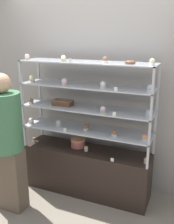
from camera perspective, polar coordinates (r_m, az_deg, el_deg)
name	(u,v)px	position (r m, az deg, el deg)	size (l,w,h in m)	color
ground_plane	(87,190)	(3.56, 0.00, -16.70)	(20.00, 20.00, 0.00)	gray
back_wall	(98,87)	(3.36, 2.36, 5.39)	(8.00, 0.05, 2.60)	gray
display_base	(87,170)	(3.41, 0.00, -12.60)	(1.57, 0.41, 0.58)	black
display_riser_lower	(87,130)	(3.17, 0.00, -3.99)	(1.57, 0.41, 0.27)	#B7B7BC
display_riser_middle	(87,109)	(3.09, 0.00, 0.68)	(1.57, 0.41, 0.27)	#B7B7BC
display_riser_upper	(87,86)	(3.02, 0.00, 5.58)	(1.57, 0.41, 0.27)	#B7B7BC
display_riser_top	(87,63)	(2.98, 0.00, 10.65)	(1.57, 0.41, 0.27)	#B7B7BC
layer_cake_centerpiece	(78,143)	(3.32, -1.98, -6.72)	(0.18, 0.18, 0.11)	#C66660
sheet_cake_frosted	(63,103)	(3.19, -5.31, 2.07)	(0.25, 0.14, 0.07)	brown
cupcake_0	(34,139)	(3.55, -11.41, -5.87)	(0.05, 0.05, 0.07)	white
cupcake_1	(86,149)	(3.21, -0.20, -7.98)	(0.05, 0.05, 0.07)	beige
cupcake_2	(146,161)	(3.01, 12.72, -10.26)	(0.05, 0.05, 0.07)	white
price_tag_0	(112,160)	(2.99, 5.51, -10.34)	(0.04, 0.00, 0.04)	white
cupcake_3	(31,121)	(3.42, -12.04, -1.90)	(0.06, 0.06, 0.08)	#CCB28C
cupcake_4	(58,123)	(3.28, -6.25, -2.44)	(0.06, 0.06, 0.08)	white
cupcake_5	(86,127)	(3.12, -0.22, -3.33)	(0.06, 0.06, 0.08)	white
cupcake_6	(114,133)	(2.96, 5.99, -4.56)	(0.06, 0.06, 0.08)	white
cupcake_7	(145,138)	(2.89, 12.43, -5.49)	(0.06, 0.06, 0.08)	white
price_tag_1	(65,130)	(3.08, -4.85, -3.93)	(0.04, 0.00, 0.04)	white
cupcake_8	(31,101)	(3.32, -12.08, 2.34)	(0.06, 0.06, 0.07)	beige
cupcake_9	(103,109)	(2.90, 3.50, 0.57)	(0.06, 0.06, 0.07)	#CCB28C
cupcake_10	(149,113)	(2.83, 13.26, -0.29)	(0.06, 0.06, 0.07)	white
price_tag_2	(114,114)	(2.78, 5.96, -0.45)	(0.04, 0.00, 0.04)	white
cupcake_11	(32,79)	(3.32, -11.87, 7.15)	(0.07, 0.07, 0.08)	#CCB28C
cupcake_12	(64,82)	(3.03, -4.96, 6.54)	(0.07, 0.07, 0.08)	#CCB28C
cupcake_13	(103,85)	(2.84, 3.54, 5.89)	(0.07, 0.07, 0.08)	beige
cupcake_14	(150,89)	(2.73, 13.58, 4.98)	(0.07, 0.07, 0.08)	white
price_tag_3	(116,89)	(2.71, 6.27, 4.97)	(0.04, 0.00, 0.04)	white
cupcake_15	(27,57)	(3.23, -12.91, 11.59)	(0.06, 0.06, 0.07)	#CCB28C
cupcake_16	(63,58)	(3.00, -5.17, 11.55)	(0.06, 0.06, 0.07)	#CCB28C
cupcake_17	(105,60)	(2.81, 3.94, 11.23)	(0.06, 0.06, 0.07)	white
cupcake_18	(152,62)	(2.68, 14.00, 10.51)	(0.06, 0.06, 0.07)	white
price_tag_4	(71,61)	(2.86, -3.59, 11.10)	(0.04, 0.00, 0.04)	white
donut_glazed	(130,62)	(2.78, 9.36, 10.64)	(0.11, 0.11, 0.03)	brown
customer_figure	(6,140)	(3.00, -17.16, -5.89)	(0.37, 0.37, 1.58)	brown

